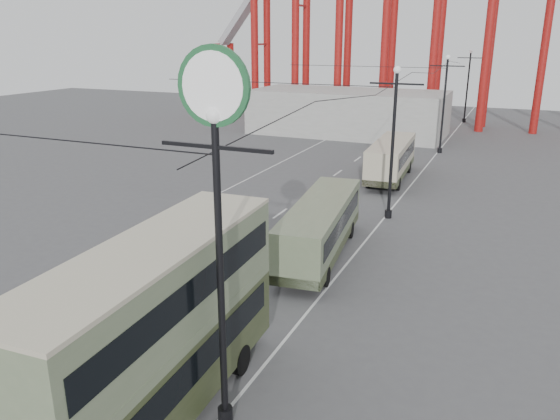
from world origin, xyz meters
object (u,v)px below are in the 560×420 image
at_px(lamp_post_near, 216,164).
at_px(pedestrian, 301,222).
at_px(single_decker_green, 320,226).
at_px(single_decker_cream, 391,158).
at_px(double_decker_bus, 157,325).

height_order(lamp_post_near, pedestrian, lamp_post_near).
height_order(lamp_post_near, single_decker_green, lamp_post_near).
relative_size(lamp_post_near, single_decker_green, 1.02).
bearing_deg(lamp_post_near, single_decker_cream, 93.95).
height_order(lamp_post_near, double_decker_bus, lamp_post_near).
bearing_deg(double_decker_bus, lamp_post_near, 15.58).
xyz_separation_m(lamp_post_near, pedestrian, (-3.69, 15.27, -6.88)).
distance_m(double_decker_bus, single_decker_green, 13.97).
distance_m(single_decker_green, single_decker_cream, 17.42).
xyz_separation_m(single_decker_green, single_decker_cream, (-0.30, 17.42, 0.07)).
bearing_deg(pedestrian, single_decker_cream, -110.91).
height_order(double_decker_bus, single_decker_cream, double_decker_bus).
height_order(lamp_post_near, single_decker_cream, lamp_post_near).
distance_m(double_decker_bus, pedestrian, 16.12).
xyz_separation_m(lamp_post_near, single_decker_green, (-1.82, 13.30, -6.21)).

